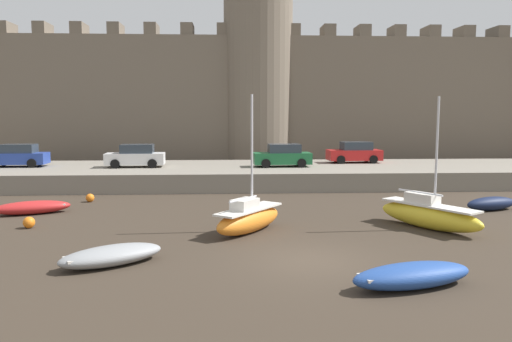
# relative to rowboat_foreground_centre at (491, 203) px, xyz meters

# --- Properties ---
(ground_plane) EXTENTS (160.00, 160.00, 0.00)m
(ground_plane) POSITION_rel_rowboat_foreground_centre_xyz_m (-10.85, -8.44, -0.37)
(ground_plane) COLOR #382D23
(quay_road) EXTENTS (68.90, 10.00, 1.23)m
(quay_road) POSITION_rel_rowboat_foreground_centre_xyz_m (-10.85, 11.17, 0.24)
(quay_road) COLOR gray
(quay_road) RESTS_ON ground
(castle) EXTENTS (64.07, 7.17, 21.00)m
(castle) POSITION_rel_rowboat_foreground_centre_xyz_m (-10.85, 22.63, 7.38)
(castle) COLOR #706354
(castle) RESTS_ON ground
(rowboat_foreground_centre) EXTENTS (3.19, 1.78, 0.71)m
(rowboat_foreground_centre) POSITION_rel_rowboat_foreground_centre_xyz_m (0.00, 0.00, 0.00)
(rowboat_foreground_centre) COLOR #141E3D
(rowboat_foreground_centre) RESTS_ON ground
(rowboat_foreground_right) EXTENTS (4.00, 2.18, 0.72)m
(rowboat_foreground_right) POSITION_rel_rowboat_foreground_centre_xyz_m (-8.35, -11.20, 0.00)
(rowboat_foreground_right) COLOR #234793
(rowboat_foreground_right) RESTS_ON ground
(sailboat_near_channel_left) EXTENTS (3.45, 4.08, 5.80)m
(sailboat_near_channel_left) POSITION_rel_rowboat_foreground_centre_xyz_m (-12.78, -4.18, 0.24)
(sailboat_near_channel_left) COLOR orange
(sailboat_near_channel_left) RESTS_ON ground
(rowboat_midflat_centre) EXTENTS (3.64, 2.95, 0.65)m
(rowboat_midflat_centre) POSITION_rel_rowboat_foreground_centre_xyz_m (-17.51, -8.55, -0.03)
(rowboat_midflat_centre) COLOR gray
(rowboat_midflat_centre) RESTS_ON ground
(sailboat_near_channel_right) EXTENTS (3.65, 4.90, 5.73)m
(sailboat_near_channel_right) POSITION_rel_rowboat_foreground_centre_xyz_m (-4.91, -3.87, 0.26)
(sailboat_near_channel_right) COLOR yellow
(sailboat_near_channel_right) RESTS_ON ground
(rowboat_foreground_left) EXTENTS (3.81, 2.35, 0.66)m
(rowboat_foreground_left) POSITION_rel_rowboat_foreground_centre_xyz_m (-23.48, 0.26, -0.03)
(rowboat_foreground_left) COLOR red
(rowboat_foreground_left) RESTS_ON ground
(mooring_buoy_near_channel) EXTENTS (0.51, 0.51, 0.51)m
(mooring_buoy_near_channel) POSITION_rel_rowboat_foreground_centre_xyz_m (-22.39, -2.90, -0.12)
(mooring_buoy_near_channel) COLOR orange
(mooring_buoy_near_channel) RESTS_ON ground
(mooring_buoy_near_shore) EXTENTS (0.44, 0.44, 0.44)m
(mooring_buoy_near_shore) POSITION_rel_rowboat_foreground_centre_xyz_m (-13.06, 0.58, -0.15)
(mooring_buoy_near_shore) COLOR orange
(mooring_buoy_near_shore) RESTS_ON ground
(mooring_buoy_mid_mud) EXTENTS (0.48, 0.48, 0.48)m
(mooring_buoy_mid_mud) POSITION_rel_rowboat_foreground_centre_xyz_m (-21.54, 3.64, -0.14)
(mooring_buoy_mid_mud) COLOR orange
(mooring_buoy_mid_mud) RESTS_ON ground
(car_quay_east) EXTENTS (4.17, 2.03, 1.62)m
(car_quay_east) POSITION_rel_rowboat_foreground_centre_xyz_m (-20.25, 10.89, 1.63)
(car_quay_east) COLOR silver
(car_quay_east) RESTS_ON quay_road
(car_quay_centre_west) EXTENTS (4.17, 2.03, 1.62)m
(car_quay_centre_west) POSITION_rel_rowboat_foreground_centre_xyz_m (-3.88, 13.27, 1.63)
(car_quay_centre_west) COLOR red
(car_quay_centre_west) RESTS_ON quay_road
(car_quay_west) EXTENTS (4.17, 2.03, 1.62)m
(car_quay_west) POSITION_rel_rowboat_foreground_centre_xyz_m (-28.75, 11.58, 1.63)
(car_quay_west) COLOR #263F99
(car_quay_west) RESTS_ON quay_road
(car_quay_centre_east) EXTENTS (4.17, 2.03, 1.62)m
(car_quay_centre_east) POSITION_rel_rowboat_foreground_centre_xyz_m (-9.78, 10.67, 1.63)
(car_quay_centre_east) COLOR #1E6638
(car_quay_centre_east) RESTS_ON quay_road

